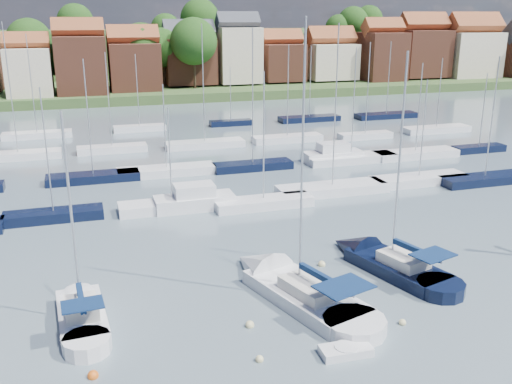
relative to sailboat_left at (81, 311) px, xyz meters
name	(u,v)px	position (x,y,z in m)	size (l,w,h in m)	color
ground	(205,154)	(15.20, 36.68, -0.37)	(260.00, 260.00, 0.00)	#4B5965
sailboat_left	(81,311)	(0.00, 0.00, 0.00)	(3.07, 9.45, 12.76)	silver
sailboat_centre	(287,285)	(12.27, -0.42, -0.02)	(7.20, 13.62, 17.82)	silver
sailboat_navy	(382,262)	(19.69, 0.95, -0.01)	(5.97, 11.61, 15.57)	black
tender	(346,351)	(12.68, -7.92, -0.15)	(2.65, 1.31, 0.56)	silver
buoy_a	(93,377)	(0.44, -6.13, -0.37)	(0.53, 0.53, 0.53)	#D85914
buoy_b	(259,361)	(8.36, -7.18, -0.37)	(0.42, 0.42, 0.42)	beige
buoy_c	(250,327)	(8.83, -3.91, -0.37)	(0.50, 0.50, 0.50)	beige
buoy_d	(402,324)	(16.98, -6.17, -0.37)	(0.41, 0.41, 0.41)	beige
buoy_e	(322,266)	(15.80, 2.28, -0.37)	(0.51, 0.51, 0.51)	beige
marina_field	(230,159)	(17.10, 31.83, 0.07)	(79.62, 41.41, 15.93)	silver
far_shore_town	(139,61)	(17.43, 129.34, 4.24)	(212.46, 90.00, 22.27)	#3B4C26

